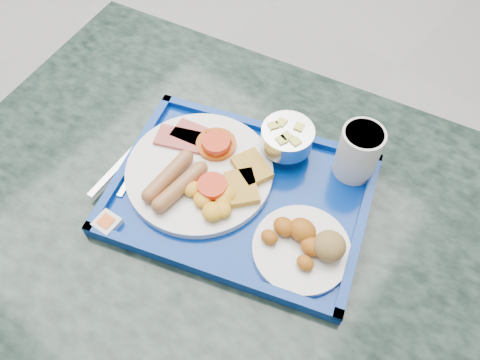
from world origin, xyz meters
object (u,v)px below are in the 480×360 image
Objects in this scene: tray at (240,195)px; bread_plate at (306,245)px; table at (250,266)px; main_plate at (203,172)px; juice_cup at (359,151)px; fruit_bowl at (287,138)px.

bread_plate is (0.14, -0.02, 0.02)m from tray.
main_plate reaches higher than table.
main_plate is at bearing -167.99° from tray.
tray is 5.08× the size of juice_cup.
fruit_bowl is (0.01, 0.12, 0.05)m from tray.
fruit_bowl is at bearing 104.91° from table.
table is 8.20× the size of bread_plate.
bread_plate reaches higher than tray.
juice_cup is at bearing 43.13° from main_plate.
bread_plate is 1.68× the size of fruit_bowl.
tray is at bearing -126.28° from juice_cup.
fruit_bowl reaches higher than tray.
juice_cup is (-0.02, 0.18, 0.04)m from bread_plate.
main_plate is 0.16m from fruit_bowl.
table is 4.95× the size of main_plate.
main_plate is 1.66× the size of bread_plate.
juice_cup reaches higher than bread_plate.
tray is (-0.05, 0.02, 0.19)m from table.
juice_cup reaches higher than main_plate.
bread_plate is (0.10, 0.01, 0.21)m from table.
tray is 5.51× the size of fruit_bowl.
bread_plate is 1.55× the size of juice_cup.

